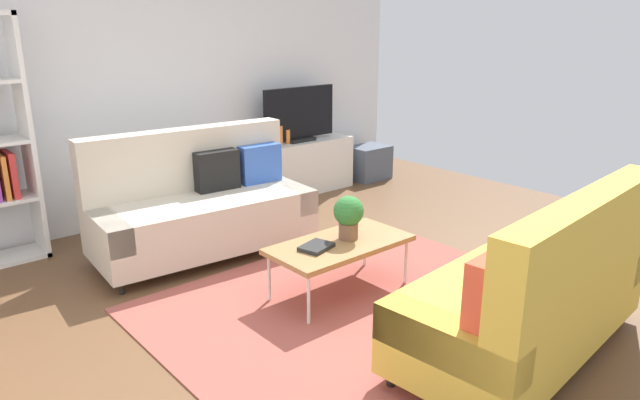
{
  "coord_description": "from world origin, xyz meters",
  "views": [
    {
      "loc": [
        -2.69,
        -2.9,
        2.02
      ],
      "look_at": [
        0.19,
        0.45,
        0.65
      ],
      "focal_mm": 32.59,
      "sensor_mm": 36.0,
      "label": 1
    }
  ],
  "objects_px": {
    "couch_green": "(533,292)",
    "storage_trunk": "(369,162)",
    "potted_plant": "(349,215)",
    "bottle_1": "(280,135)",
    "vase_0": "(256,139)",
    "table_book_0": "(316,247)",
    "bottle_0": "(273,139)",
    "bottle_2": "(288,137)",
    "tv": "(299,115)",
    "coffee_table": "(340,245)",
    "tv_console": "(299,167)",
    "couch_beige": "(201,205)"
  },
  "relations": [
    {
      "from": "couch_beige",
      "to": "tv",
      "type": "height_order",
      "value": "tv"
    },
    {
      "from": "couch_green",
      "to": "tv_console",
      "type": "relative_size",
      "value": 1.4
    },
    {
      "from": "table_book_0",
      "to": "tv",
      "type": "bearing_deg",
      "value": 53.74
    },
    {
      "from": "potted_plant",
      "to": "bottle_0",
      "type": "relative_size",
      "value": 2.11
    },
    {
      "from": "couch_beige",
      "to": "tv_console",
      "type": "bearing_deg",
      "value": -148.61
    },
    {
      "from": "vase_0",
      "to": "storage_trunk",
      "type": "bearing_deg",
      "value": -5.1
    },
    {
      "from": "coffee_table",
      "to": "potted_plant",
      "type": "bearing_deg",
      "value": 7.22
    },
    {
      "from": "tv_console",
      "to": "tv",
      "type": "bearing_deg",
      "value": -90.0
    },
    {
      "from": "bottle_1",
      "to": "table_book_0",
      "type": "bearing_deg",
      "value": -121.36
    },
    {
      "from": "table_book_0",
      "to": "bottle_0",
      "type": "distance_m",
      "value": 2.66
    },
    {
      "from": "couch_beige",
      "to": "storage_trunk",
      "type": "xyz_separation_m",
      "value": [
        2.96,
        0.84,
        -0.23
      ]
    },
    {
      "from": "couch_green",
      "to": "bottle_1",
      "type": "height_order",
      "value": "couch_green"
    },
    {
      "from": "coffee_table",
      "to": "bottle_0",
      "type": "height_order",
      "value": "bottle_0"
    },
    {
      "from": "vase_0",
      "to": "couch_green",
      "type": "bearing_deg",
      "value": -99.02
    },
    {
      "from": "couch_green",
      "to": "storage_trunk",
      "type": "relative_size",
      "value": 3.78
    },
    {
      "from": "vase_0",
      "to": "coffee_table",
      "type": "bearing_deg",
      "value": -110.52
    },
    {
      "from": "tv",
      "to": "table_book_0",
      "type": "height_order",
      "value": "tv"
    },
    {
      "from": "potted_plant",
      "to": "bottle_0",
      "type": "bearing_deg",
      "value": 66.92
    },
    {
      "from": "potted_plant",
      "to": "bottle_2",
      "type": "distance_m",
      "value": 2.6
    },
    {
      "from": "table_book_0",
      "to": "potted_plant",
      "type": "bearing_deg",
      "value": -0.2
    },
    {
      "from": "couch_beige",
      "to": "vase_0",
      "type": "relative_size",
      "value": 10.69
    },
    {
      "from": "vase_0",
      "to": "tv",
      "type": "bearing_deg",
      "value": -6.88
    },
    {
      "from": "tv_console",
      "to": "coffee_table",
      "type": "bearing_deg",
      "value": -122.14
    },
    {
      "from": "vase_0",
      "to": "bottle_2",
      "type": "distance_m",
      "value": 0.4
    },
    {
      "from": "couch_green",
      "to": "vase_0",
      "type": "relative_size",
      "value": 10.72
    },
    {
      "from": "couch_beige",
      "to": "tv",
      "type": "relative_size",
      "value": 1.96
    },
    {
      "from": "couch_green",
      "to": "coffee_table",
      "type": "xyz_separation_m",
      "value": [
        -0.29,
        1.42,
        -0.05
      ]
    },
    {
      "from": "vase_0",
      "to": "bottle_0",
      "type": "xyz_separation_m",
      "value": [
        0.18,
        -0.09,
        -0.01
      ]
    },
    {
      "from": "storage_trunk",
      "to": "bottle_1",
      "type": "relative_size",
      "value": 2.36
    },
    {
      "from": "coffee_table",
      "to": "tv",
      "type": "height_order",
      "value": "tv"
    },
    {
      "from": "coffee_table",
      "to": "potted_plant",
      "type": "distance_m",
      "value": 0.24
    },
    {
      "from": "storage_trunk",
      "to": "vase_0",
      "type": "height_order",
      "value": "vase_0"
    },
    {
      "from": "potted_plant",
      "to": "bottle_2",
      "type": "xyz_separation_m",
      "value": [
        1.19,
        2.3,
        0.11
      ]
    },
    {
      "from": "couch_green",
      "to": "bottle_2",
      "type": "bearing_deg",
      "value": 70.04
    },
    {
      "from": "bottle_1",
      "to": "coffee_table",
      "type": "bearing_deg",
      "value": -116.99
    },
    {
      "from": "bottle_1",
      "to": "couch_beige",
      "type": "bearing_deg",
      "value": -150.07
    },
    {
      "from": "storage_trunk",
      "to": "bottle_0",
      "type": "height_order",
      "value": "bottle_0"
    },
    {
      "from": "bottle_2",
      "to": "potted_plant",
      "type": "bearing_deg",
      "value": -117.35
    },
    {
      "from": "potted_plant",
      "to": "bottle_1",
      "type": "height_order",
      "value": "bottle_1"
    },
    {
      "from": "table_book_0",
      "to": "bottle_2",
      "type": "height_order",
      "value": "bottle_2"
    },
    {
      "from": "tv_console",
      "to": "vase_0",
      "type": "distance_m",
      "value": 0.71
    },
    {
      "from": "coffee_table",
      "to": "bottle_2",
      "type": "distance_m",
      "value": 2.67
    },
    {
      "from": "couch_green",
      "to": "coffee_table",
      "type": "bearing_deg",
      "value": 96.59
    },
    {
      "from": "couch_green",
      "to": "bottle_2",
      "type": "height_order",
      "value": "couch_green"
    },
    {
      "from": "bottle_1",
      "to": "couch_green",
      "type": "bearing_deg",
      "value": -103.35
    },
    {
      "from": "coffee_table",
      "to": "bottle_2",
      "type": "bearing_deg",
      "value": 60.93
    },
    {
      "from": "potted_plant",
      "to": "bottle_1",
      "type": "relative_size",
      "value": 1.54
    },
    {
      "from": "potted_plant",
      "to": "bottle_1",
      "type": "xyz_separation_m",
      "value": [
        1.08,
        2.3,
        0.14
      ]
    },
    {
      "from": "couch_beige",
      "to": "bottle_1",
      "type": "relative_size",
      "value": 8.89
    },
    {
      "from": "coffee_table",
      "to": "table_book_0",
      "type": "relative_size",
      "value": 4.58
    }
  ]
}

